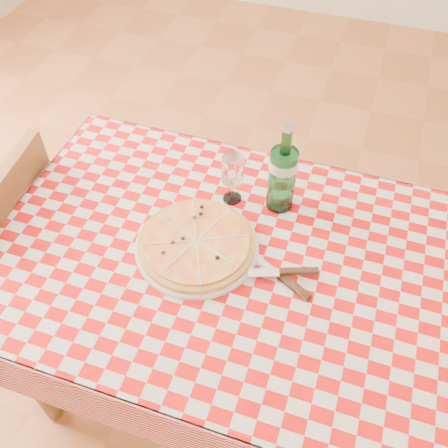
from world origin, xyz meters
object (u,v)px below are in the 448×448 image
object	(u,v)px
dining_table	(224,277)
wine_glass	(233,179)
pizza_plate	(197,243)
water_bottle	(283,168)
chair_far	(12,247)

from	to	relation	value
dining_table	wine_glass	xyz separation A→B (m)	(-0.05, 0.21, 0.18)
dining_table	pizza_plate	bearing A→B (deg)	178.53
water_bottle	wine_glass	distance (m)	0.16
dining_table	wine_glass	size ratio (longest dim) A/B	7.43
chair_far	pizza_plate	size ratio (longest dim) A/B	2.54
water_bottle	wine_glass	xyz separation A→B (m)	(-0.14, -0.02, -0.07)
dining_table	chair_far	bearing A→B (deg)	-179.45
pizza_plate	wine_glass	xyz separation A→B (m)	(0.03, 0.21, 0.06)
chair_far	pizza_plate	xyz separation A→B (m)	(0.69, 0.01, 0.28)
chair_far	wine_glass	distance (m)	0.83
dining_table	pizza_plate	size ratio (longest dim) A/B	3.52
dining_table	water_bottle	size ratio (longest dim) A/B	4.09
wine_glass	dining_table	bearing A→B (deg)	-78.05
chair_far	water_bottle	world-z (taller)	water_bottle
water_bottle	wine_glass	world-z (taller)	water_bottle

